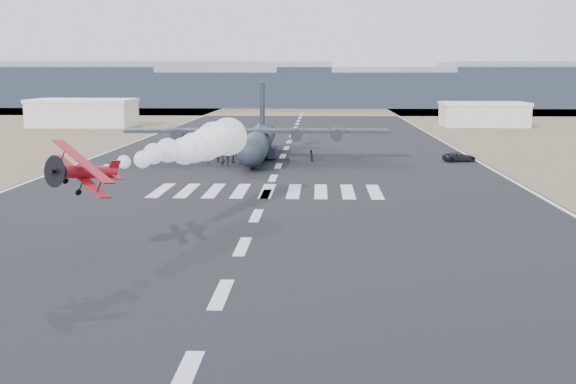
# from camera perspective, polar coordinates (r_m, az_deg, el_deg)

# --- Properties ---
(ground) EXTENTS (500.00, 500.00, 0.00)m
(ground) POSITION_cam_1_polar(r_m,az_deg,el_deg) (32.78, -8.21, -14.32)
(ground) COLOR black
(ground) RESTS_ON ground
(scrub_far) EXTENTS (500.00, 80.00, 0.00)m
(scrub_far) POSITION_cam_1_polar(r_m,az_deg,el_deg) (259.84, 1.25, 6.55)
(scrub_far) COLOR brown
(scrub_far) RESTS_ON ground
(runway_markings) EXTENTS (60.00, 260.00, 0.01)m
(runway_markings) POSITION_cam_1_polar(r_m,az_deg,el_deg) (90.59, -1.19, 1.11)
(runway_markings) COLOR silver
(runway_markings) RESTS_ON ground
(ridge_seg_c) EXTENTS (150.00, 50.00, 17.00)m
(ridge_seg_c) POSITION_cam_1_polar(r_m,az_deg,el_deg) (298.02, -11.34, 8.38)
(ridge_seg_c) COLOR slate
(ridge_seg_c) RESTS_ON ground
(ridge_seg_d) EXTENTS (150.00, 50.00, 13.00)m
(ridge_seg_d) POSITION_cam_1_polar(r_m,az_deg,el_deg) (289.58, 1.39, 8.14)
(ridge_seg_d) COLOR slate
(ridge_seg_d) RESTS_ON ground
(ridge_seg_e) EXTENTS (150.00, 50.00, 15.00)m
(ridge_seg_e) POSITION_cam_1_polar(r_m,az_deg,el_deg) (295.48, 14.22, 8.08)
(ridge_seg_e) COLOR slate
(ridge_seg_e) RESTS_ON ground
(hangar_left) EXTENTS (24.50, 14.50, 6.70)m
(hangar_left) POSITION_cam_1_polar(r_m,az_deg,el_deg) (184.04, -15.88, 6.06)
(hangar_left) COLOR beige
(hangar_left) RESTS_ON ground
(hangar_right) EXTENTS (20.50, 12.50, 5.90)m
(hangar_right) POSITION_cam_1_polar(r_m,az_deg,el_deg) (184.16, 15.21, 5.97)
(hangar_right) COLOR beige
(hangar_right) RESTS_ON ground
(aerobatic_biplane) EXTENTS (5.59, 5.71, 3.90)m
(aerobatic_biplane) POSITION_cam_1_polar(r_m,az_deg,el_deg) (52.03, -15.82, 1.56)
(aerobatic_biplane) COLOR #A41C0A
(smoke_trail) EXTENTS (8.42, 22.67, 3.85)m
(smoke_trail) POSITION_cam_1_polar(r_m,az_deg,el_deg) (69.01, -6.37, 3.85)
(smoke_trail) COLOR white
(transport_aircraft) EXTENTS (39.59, 32.63, 11.46)m
(transport_aircraft) POSITION_cam_1_polar(r_m,az_deg,el_deg) (110.87, -2.36, 4.17)
(transport_aircraft) COLOR #1D232C
(transport_aircraft) RESTS_ON ground
(support_vehicle) EXTENTS (5.27, 3.27, 1.36)m
(support_vehicle) POSITION_cam_1_polar(r_m,az_deg,el_deg) (110.52, 13.40, 2.72)
(support_vehicle) COLOR black
(support_vehicle) RESTS_ON ground
(crew_a) EXTENTS (0.77, 0.72, 1.69)m
(crew_a) POSITION_cam_1_polar(r_m,az_deg,el_deg) (102.42, -5.19, 2.51)
(crew_a) COLOR black
(crew_a) RESTS_ON ground
(crew_b) EXTENTS (0.85, 1.01, 1.77)m
(crew_b) POSITION_cam_1_polar(r_m,az_deg,el_deg) (108.13, -3.45, 2.92)
(crew_b) COLOR black
(crew_b) RESTS_ON ground
(crew_c) EXTENTS (1.10, 0.66, 1.59)m
(crew_c) POSITION_cam_1_polar(r_m,az_deg,el_deg) (102.09, -4.79, 2.47)
(crew_c) COLOR black
(crew_c) RESTS_ON ground
(crew_d) EXTENTS (0.66, 1.05, 1.68)m
(crew_d) POSITION_cam_1_polar(r_m,az_deg,el_deg) (104.43, -3.81, 2.66)
(crew_d) COLOR black
(crew_d) RESTS_ON ground
(crew_e) EXTENTS (0.65, 0.93, 1.76)m
(crew_e) POSITION_cam_1_polar(r_m,az_deg,el_deg) (106.30, -4.40, 2.80)
(crew_e) COLOR black
(crew_e) RESTS_ON ground
(crew_f) EXTENTS (1.08, 1.75, 1.80)m
(crew_f) POSITION_cam_1_polar(r_m,az_deg,el_deg) (106.96, -5.54, 2.83)
(crew_f) COLOR black
(crew_f) RESTS_ON ground
(crew_g) EXTENTS (0.74, 0.75, 1.59)m
(crew_g) POSITION_cam_1_polar(r_m,az_deg,el_deg) (105.58, -6.39, 2.67)
(crew_g) COLOR black
(crew_g) RESTS_ON ground
(crew_h) EXTENTS (0.71, 0.93, 1.69)m
(crew_h) POSITION_cam_1_polar(r_m,az_deg,el_deg) (107.44, 1.82, 2.87)
(crew_h) COLOR black
(crew_h) RESTS_ON ground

